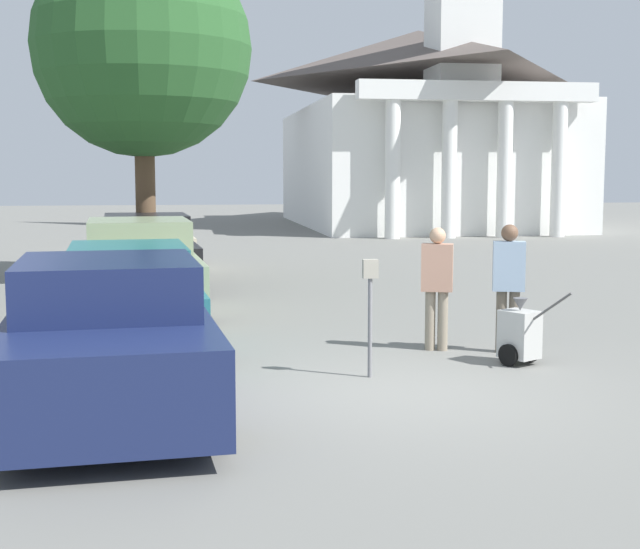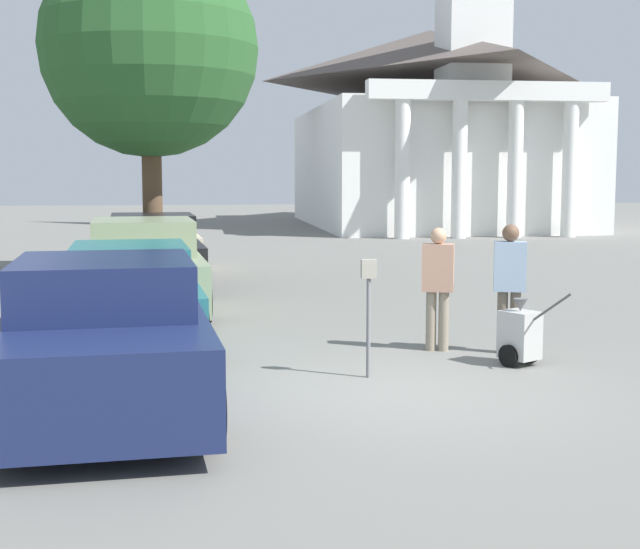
# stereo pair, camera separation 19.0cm
# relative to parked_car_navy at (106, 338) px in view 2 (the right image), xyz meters

# --- Properties ---
(ground_plane) EXTENTS (120.00, 120.00, 0.00)m
(ground_plane) POSITION_rel_parked_car_navy_xyz_m (3.03, 0.19, -0.72)
(ground_plane) COLOR slate
(parked_car_navy) EXTENTS (2.36, 5.00, 1.55)m
(parked_car_navy) POSITION_rel_parked_car_navy_xyz_m (0.00, 0.00, 0.00)
(parked_car_navy) COLOR #19234C
(parked_car_navy) RESTS_ON ground_plane
(parked_car_teal) EXTENTS (2.19, 5.18, 1.42)m
(parked_car_teal) POSITION_rel_parked_car_navy_xyz_m (-0.00, 3.40, -0.04)
(parked_car_teal) COLOR #23666B
(parked_car_teal) RESTS_ON ground_plane
(parked_car_sage) EXTENTS (2.35, 5.38, 1.61)m
(parked_car_sage) POSITION_rel_parked_car_navy_xyz_m (0.00, 6.66, 0.02)
(parked_car_sage) COLOR gray
(parked_car_sage) RESTS_ON ground_plane
(parked_car_black) EXTENTS (2.34, 5.07, 1.54)m
(parked_car_black) POSITION_rel_parked_car_navy_xyz_m (0.00, 10.05, -0.01)
(parked_car_black) COLOR black
(parked_car_black) RESTS_ON ground_plane
(parked_car_cream) EXTENTS (2.24, 4.74, 1.38)m
(parked_car_cream) POSITION_rel_parked_car_navy_xyz_m (-0.00, 13.35, -0.06)
(parked_car_cream) COLOR beige
(parked_car_cream) RESTS_ON ground_plane
(parking_meter) EXTENTS (0.18, 0.09, 1.40)m
(parking_meter) POSITION_rel_parked_car_navy_xyz_m (2.92, 0.94, 0.25)
(parking_meter) COLOR slate
(parking_meter) RESTS_ON ground_plane
(person_worker) EXTENTS (0.47, 0.35, 1.68)m
(person_worker) POSITION_rel_parked_car_navy_xyz_m (4.16, 2.39, 0.23)
(person_worker) COLOR gray
(person_worker) RESTS_ON ground_plane
(person_supervisor) EXTENTS (0.47, 0.33, 1.73)m
(person_supervisor) POSITION_rel_parked_car_navy_xyz_m (5.06, 2.09, 0.26)
(person_supervisor) COLOR #665B4C
(person_supervisor) RESTS_ON ground_plane
(equipment_cart) EXTENTS (0.66, 0.96, 1.00)m
(equipment_cart) POSITION_rel_parked_car_navy_xyz_m (4.94, 1.35, -0.33)
(equipment_cart) COLOR #B2B2AD
(equipment_cart) RESTS_ON ground_plane
(church) EXTENTS (10.95, 17.17, 23.99)m
(church) POSITION_rel_parked_car_navy_xyz_m (11.67, 30.96, 4.36)
(church) COLOR white
(church) RESTS_ON ground_plane
(shade_tree) EXTENTS (4.78, 4.78, 7.53)m
(shade_tree) POSITION_rel_parked_car_navy_xyz_m (-0.03, 11.01, 4.39)
(shade_tree) COLOR brown
(shade_tree) RESTS_ON ground_plane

